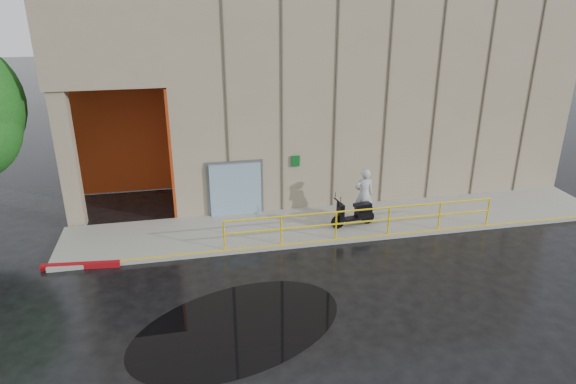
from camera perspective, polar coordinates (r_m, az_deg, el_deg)
ground at (r=14.55m, az=-3.87°, el=-12.44°), size 120.00×120.00×0.00m
sidewalk at (r=19.13m, az=6.14°, el=-3.38°), size 20.00×3.00×0.15m
building at (r=24.18m, az=4.38°, el=12.29°), size 20.00×10.17×8.00m
guardrail at (r=17.80m, az=8.29°, el=-3.34°), size 9.56×0.06×1.03m
person at (r=18.99m, az=8.43°, el=-0.25°), size 0.73×0.49×1.94m
scooter at (r=18.45m, az=7.36°, el=-1.61°), size 1.73×0.80×1.31m
red_curb at (r=17.43m, az=-22.05°, el=-7.58°), size 2.41×0.41×0.18m
puddle at (r=13.79m, az=-5.54°, el=-14.64°), size 6.77×5.53×0.01m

